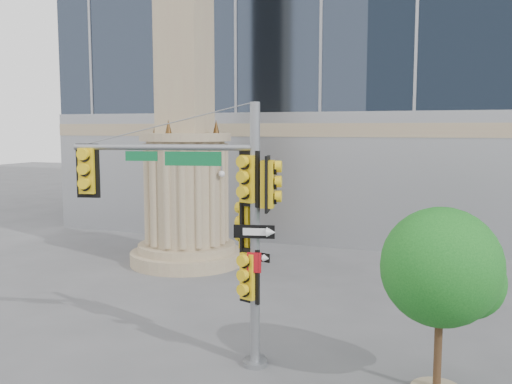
% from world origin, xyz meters
% --- Properties ---
extents(ground, '(120.00, 120.00, 0.00)m').
position_xyz_m(ground, '(0.00, 0.00, 0.00)').
color(ground, '#545456').
rests_on(ground, ground).
extents(monument, '(4.40, 4.40, 16.60)m').
position_xyz_m(monument, '(-6.00, 9.00, 5.52)').
color(monument, tan).
rests_on(monument, ground).
extents(main_signal_pole, '(4.48, 1.38, 5.85)m').
position_xyz_m(main_signal_pole, '(-1.04, 0.65, 3.62)').
color(main_signal_pole, slate).
rests_on(main_signal_pole, ground).
extents(secondary_signal_pole, '(0.84, 0.78, 4.89)m').
position_xyz_m(secondary_signal_pole, '(-0.15, 0.99, 2.87)').
color(secondary_signal_pole, slate).
rests_on(secondary_signal_pole, ground).
extents(street_tree, '(2.42, 2.36, 3.77)m').
position_xyz_m(street_tree, '(3.91, 0.98, 2.48)').
color(street_tree, tan).
rests_on(street_tree, ground).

